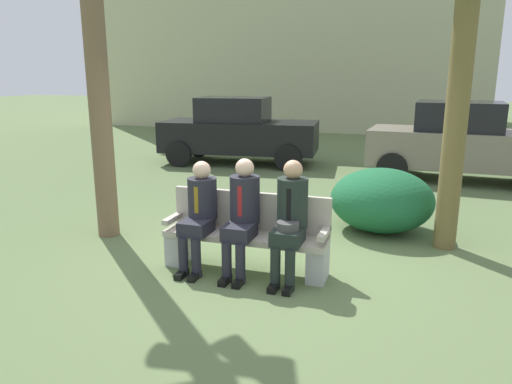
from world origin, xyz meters
The scene contains 8 objects.
ground_plane centered at (0.00, 0.00, 0.00)m, with size 80.00×80.00×0.00m, color #5B6F44.
park_bench centered at (-0.05, -0.21, 0.42)m, with size 1.91×0.44×0.90m.
seated_man_left centered at (-0.59, -0.34, 0.71)m, with size 0.34×0.72×1.26m.
seated_man_middle centered at (-0.06, -0.33, 0.74)m, with size 0.34×0.72×1.32m.
seated_man_right centered at (0.49, -0.34, 0.74)m, with size 0.34×0.72×1.33m.
shrub_near_bench centered at (1.33, 1.75, 0.46)m, with size 1.48×1.35×0.92m, color #1C5E36.
parked_car_near centered at (-2.57, 6.29, 0.84)m, with size 4.05×2.06×1.68m.
parked_car_far centered at (2.69, 5.82, 0.84)m, with size 3.99×1.92×1.68m.
Camera 1 is at (1.72, -5.23, 2.23)m, focal length 33.83 mm.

